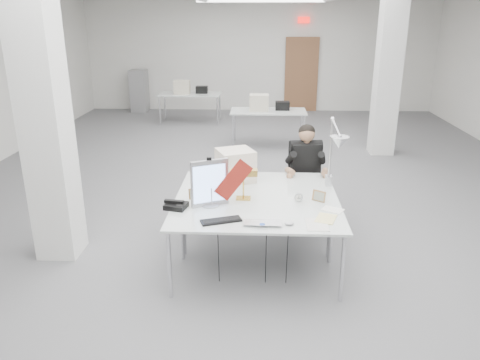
% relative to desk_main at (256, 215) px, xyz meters
% --- Properties ---
extents(room_shell, '(10.04, 14.04, 3.24)m').
position_rel_desk_main_xyz_m(room_shell, '(0.04, 2.63, 0.95)').
color(room_shell, '#5D5D60').
rests_on(room_shell, ground).
extents(desk_main, '(1.80, 0.90, 0.02)m').
position_rel_desk_main_xyz_m(desk_main, '(0.00, 0.00, 0.00)').
color(desk_main, silver).
rests_on(desk_main, room_shell).
extents(desk_second, '(1.80, 0.90, 0.02)m').
position_rel_desk_main_xyz_m(desk_second, '(0.00, 0.90, 0.00)').
color(desk_second, silver).
rests_on(desk_second, room_shell).
extents(bg_desk_a, '(1.60, 0.80, 0.02)m').
position_rel_desk_main_xyz_m(bg_desk_a, '(0.20, 5.50, 0.00)').
color(bg_desk_a, silver).
rests_on(bg_desk_a, room_shell).
extents(bg_desk_b, '(1.60, 0.80, 0.02)m').
position_rel_desk_main_xyz_m(bg_desk_b, '(-1.80, 7.70, 0.00)').
color(bg_desk_b, silver).
rests_on(bg_desk_b, room_shell).
extents(filing_cabinet, '(0.45, 0.55, 1.20)m').
position_rel_desk_main_xyz_m(filing_cabinet, '(-3.50, 9.15, -0.14)').
color(filing_cabinet, gray).
rests_on(filing_cabinet, room_shell).
extents(office_chair, '(0.60, 0.60, 1.10)m').
position_rel_desk_main_xyz_m(office_chair, '(0.63, 1.60, -0.19)').
color(office_chair, black).
rests_on(office_chair, room_shell).
extents(seated_person, '(0.51, 0.61, 0.84)m').
position_rel_desk_main_xyz_m(seated_person, '(0.63, 1.55, 0.16)').
color(seated_person, black).
rests_on(seated_person, office_chair).
extents(monitor, '(0.39, 0.21, 0.50)m').
position_rel_desk_main_xyz_m(monitor, '(-0.49, 0.21, 0.26)').
color(monitor, '#A2A2A7').
rests_on(monitor, desk_main).
extents(pennant, '(0.41, 0.12, 0.45)m').
position_rel_desk_main_xyz_m(pennant, '(-0.24, 0.17, 0.31)').
color(pennant, maroon).
rests_on(pennant, monitor).
extents(keyboard, '(0.42, 0.26, 0.02)m').
position_rel_desk_main_xyz_m(keyboard, '(-0.34, -0.21, 0.02)').
color(keyboard, black).
rests_on(keyboard, desk_main).
extents(laptop, '(0.37, 0.25, 0.03)m').
position_rel_desk_main_xyz_m(laptop, '(0.06, -0.32, 0.03)').
color(laptop, silver).
rests_on(laptop, desk_main).
extents(mouse, '(0.10, 0.07, 0.04)m').
position_rel_desk_main_xyz_m(mouse, '(0.32, -0.26, 0.03)').
color(mouse, '#ABAAAF').
rests_on(mouse, desk_main).
extents(bankers_lamp, '(0.31, 0.16, 0.34)m').
position_rel_desk_main_xyz_m(bankers_lamp, '(-0.15, 0.40, 0.18)').
color(bankers_lamp, gold).
rests_on(bankers_lamp, desk_main).
extents(desk_phone, '(0.26, 0.24, 0.05)m').
position_rel_desk_main_xyz_m(desk_phone, '(-0.84, 0.11, 0.04)').
color(desk_phone, black).
rests_on(desk_phone, desk_main).
extents(picture_frame_left, '(0.15, 0.09, 0.12)m').
position_rel_desk_main_xyz_m(picture_frame_left, '(-0.67, 0.40, 0.07)').
color(picture_frame_left, '#A77848').
rests_on(picture_frame_left, desk_main).
extents(picture_frame_right, '(0.15, 0.12, 0.12)m').
position_rel_desk_main_xyz_m(picture_frame_right, '(0.68, 0.38, 0.07)').
color(picture_frame_right, '#A87748').
rests_on(picture_frame_right, desk_main).
extents(desk_clock, '(0.10, 0.05, 0.09)m').
position_rel_desk_main_xyz_m(desk_clock, '(0.46, 0.36, 0.06)').
color(desk_clock, '#ACADB1').
rests_on(desk_clock, desk_main).
extents(paper_stack_a, '(0.21, 0.30, 0.01)m').
position_rel_desk_main_xyz_m(paper_stack_a, '(0.59, -0.24, 0.02)').
color(paper_stack_a, silver).
rests_on(paper_stack_a, desk_main).
extents(paper_stack_b, '(0.26, 0.30, 0.01)m').
position_rel_desk_main_xyz_m(paper_stack_b, '(0.70, -0.10, 0.02)').
color(paper_stack_b, '#F9E795').
rests_on(paper_stack_b, desk_main).
extents(paper_stack_c, '(0.26, 0.24, 0.01)m').
position_rel_desk_main_xyz_m(paper_stack_c, '(0.79, 0.13, 0.02)').
color(paper_stack_c, white).
rests_on(paper_stack_c, desk_main).
extents(beige_monitor, '(0.53, 0.52, 0.39)m').
position_rel_desk_main_xyz_m(beige_monitor, '(-0.27, 1.01, 0.21)').
color(beige_monitor, beige).
rests_on(beige_monitor, desk_second).
extents(architect_lamp, '(0.27, 0.71, 0.90)m').
position_rel_desk_main_xyz_m(architect_lamp, '(0.85, 0.64, 0.46)').
color(architect_lamp, silver).
rests_on(architect_lamp, desk_second).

